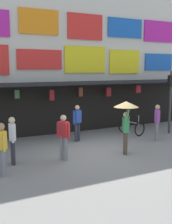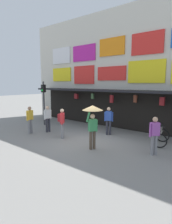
% 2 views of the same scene
% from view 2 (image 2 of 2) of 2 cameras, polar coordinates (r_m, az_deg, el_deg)
% --- Properties ---
extents(ground_plane, '(80.00, 80.00, 0.00)m').
position_cam_2_polar(ground_plane, '(10.18, 0.92, -9.17)').
color(ground_plane, gray).
extents(shopfront, '(18.00, 2.60, 8.00)m').
position_cam_2_polar(shopfront, '(13.60, 13.34, 11.96)').
color(shopfront, beige).
rests_on(shopfront, ground).
extents(traffic_light_near, '(0.30, 0.33, 3.20)m').
position_cam_2_polar(traffic_light_near, '(14.59, -12.35, 4.57)').
color(traffic_light_near, '#38383D').
rests_on(traffic_light_near, ground).
extents(bicycle_parked, '(0.93, 1.28, 1.05)m').
position_cam_2_polar(bicycle_parked, '(10.54, 21.15, -6.91)').
color(bicycle_parked, black).
rests_on(bicycle_parked, ground).
extents(pedestrian_in_purple, '(0.47, 0.48, 1.68)m').
position_cam_2_polar(pedestrian_in_purple, '(10.96, -7.12, -2.65)').
color(pedestrian_in_purple, gray).
rests_on(pedestrian_in_purple, ground).
extents(pedestrian_with_umbrella, '(0.96, 0.96, 2.08)m').
position_cam_2_polar(pedestrian_with_umbrella, '(8.94, 1.93, -0.83)').
color(pedestrian_with_umbrella, brown).
rests_on(pedestrian_with_umbrella, ground).
extents(pedestrian_in_blue, '(0.49, 0.35, 1.68)m').
position_cam_2_polar(pedestrian_in_blue, '(11.66, 6.67, -2.15)').
color(pedestrian_in_blue, '#2D2D38').
rests_on(pedestrian_in_blue, ground).
extents(pedestrian_in_white, '(0.28, 0.52, 1.68)m').
position_cam_2_polar(pedestrian_in_white, '(12.38, -16.14, -1.81)').
color(pedestrian_in_white, gray).
rests_on(pedestrian_in_white, ground).
extents(pedestrian_in_black, '(0.27, 0.53, 1.68)m').
position_cam_2_polar(pedestrian_in_black, '(12.51, -11.17, -1.53)').
color(pedestrian_in_black, '#2D2D38').
rests_on(pedestrian_in_black, ground).
extents(pedestrian_in_yellow, '(0.38, 0.46, 1.68)m').
position_cam_2_polar(pedestrian_in_yellow, '(8.85, 19.49, -6.03)').
color(pedestrian_in_yellow, gray).
rests_on(pedestrian_in_yellow, ground).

